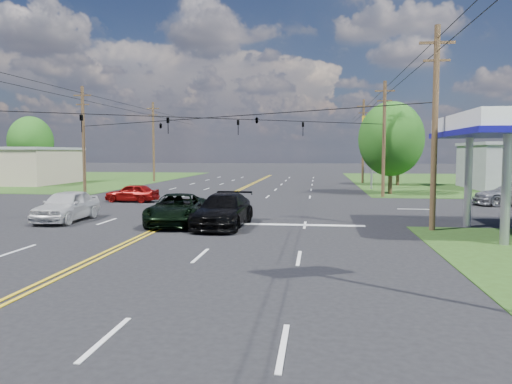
# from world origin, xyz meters

# --- Properties ---
(ground) EXTENTS (280.00, 280.00, 0.00)m
(ground) POSITION_xyz_m (0.00, 12.00, 0.00)
(ground) COLOR black
(ground) RESTS_ON ground
(grass_nw) EXTENTS (46.00, 48.00, 0.03)m
(grass_nw) POSITION_xyz_m (-35.00, 44.00, 0.00)
(grass_nw) COLOR #264014
(grass_nw) RESTS_ON ground
(stop_bar) EXTENTS (10.00, 0.50, 0.02)m
(stop_bar) POSITION_xyz_m (5.00, 4.00, 0.00)
(stop_bar) COLOR silver
(stop_bar) RESTS_ON ground
(pole_se) EXTENTS (1.60, 0.28, 9.50)m
(pole_se) POSITION_xyz_m (13.00, 3.00, 4.92)
(pole_se) COLOR #43331C
(pole_se) RESTS_ON ground
(pole_nw) EXTENTS (1.60, 0.28, 9.50)m
(pole_nw) POSITION_xyz_m (-13.00, 21.00, 4.92)
(pole_nw) COLOR #43331C
(pole_nw) RESTS_ON ground
(pole_ne) EXTENTS (1.60, 0.28, 9.50)m
(pole_ne) POSITION_xyz_m (13.00, 21.00, 4.92)
(pole_ne) COLOR #43331C
(pole_ne) RESTS_ON ground
(pole_left_far) EXTENTS (1.60, 0.28, 10.00)m
(pole_left_far) POSITION_xyz_m (-13.00, 40.00, 5.17)
(pole_left_far) COLOR #43331C
(pole_left_far) RESTS_ON ground
(pole_right_far) EXTENTS (1.60, 0.28, 10.00)m
(pole_right_far) POSITION_xyz_m (13.00, 40.00, 5.17)
(pole_right_far) COLOR #43331C
(pole_right_far) RESTS_ON ground
(span_wire_signals) EXTENTS (26.00, 18.00, 1.13)m
(span_wire_signals) POSITION_xyz_m (0.00, 12.00, 6.00)
(span_wire_signals) COLOR black
(span_wire_signals) RESTS_ON ground
(power_lines) EXTENTS (26.04, 100.00, 0.64)m
(power_lines) POSITION_xyz_m (0.00, 10.00, 8.60)
(power_lines) COLOR black
(power_lines) RESTS_ON ground
(tree_right_a) EXTENTS (5.70, 5.70, 8.18)m
(tree_right_a) POSITION_xyz_m (14.00, 24.00, 4.87)
(tree_right_a) COLOR #43331C
(tree_right_a) RESTS_ON ground
(tree_right_b) EXTENTS (4.94, 4.94, 7.09)m
(tree_right_b) POSITION_xyz_m (16.50, 36.00, 4.22)
(tree_right_b) COLOR #43331C
(tree_right_b) RESTS_ON ground
(tree_far_l) EXTENTS (6.08, 6.08, 8.72)m
(tree_far_l) POSITION_xyz_m (-32.00, 44.00, 5.19)
(tree_far_l) COLOR #43331C
(tree_far_l) RESTS_ON ground
(pickup_dkgreen) EXTENTS (3.12, 5.85, 1.56)m
(pickup_dkgreen) POSITION_xyz_m (0.50, 3.50, 0.78)
(pickup_dkgreen) COLOR black
(pickup_dkgreen) RESTS_ON ground
(suv_black) EXTENTS (2.56, 5.74, 1.64)m
(suv_black) POSITION_xyz_m (3.00, 2.97, 0.82)
(suv_black) COLOR black
(suv_black) RESTS_ON ground
(pickup_white) EXTENTS (2.03, 4.93, 1.67)m
(pickup_white) POSITION_xyz_m (-5.74, 4.00, 0.84)
(pickup_white) COLOR silver
(pickup_white) RESTS_ON ground
(sedan_red) EXTENTS (4.10, 1.95, 1.35)m
(sedan_red) POSITION_xyz_m (-6.10, 14.45, 0.68)
(sedan_red) COLOR maroon
(sedan_red) RESTS_ON ground
(polesign_ne) EXTENTS (2.05, 0.67, 7.43)m
(polesign_ne) POSITION_xyz_m (13.00, 29.92, 5.70)
(polesign_ne) COLOR #A5A5AA
(polesign_ne) RESTS_ON ground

